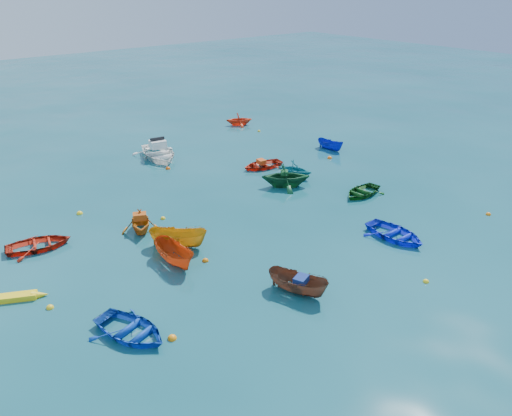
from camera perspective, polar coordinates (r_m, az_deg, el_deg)
ground at (r=27.38m, az=6.67°, el=-4.19°), size 160.00×160.00×0.00m
dinghy_blue_sw at (r=21.59m, az=-14.06°, el=-13.90°), size 3.41×4.04×0.71m
sampan_brown_mid at (r=23.45m, az=4.77°, el=-9.61°), size 2.11×3.20×1.16m
dinghy_blue_se at (r=28.94m, az=15.54°, el=-3.31°), size 2.61×3.60×0.74m
dinghy_orange_w at (r=29.44m, az=-12.98°, el=-2.49°), size 3.17×3.34×1.38m
sampan_yellow_mid at (r=27.34m, az=-8.82°, el=-4.39°), size 3.06×3.17×1.24m
dinghy_green_e at (r=34.08m, az=11.98°, el=1.51°), size 3.35×2.56×0.65m
dinghy_cyan_se at (r=36.41m, az=4.39°, el=3.56°), size 3.07×3.26×1.37m
dinghy_red_nw at (r=29.29m, az=-23.51°, el=-4.23°), size 3.79×3.10×0.69m
sampan_orange_n at (r=25.87m, az=-9.19°, el=-6.25°), size 1.19×3.13×1.21m
dinghy_green_n at (r=34.71m, az=3.38°, el=2.49°), size 4.33×4.23×1.73m
dinghy_red_ne at (r=38.13m, az=0.73°, el=4.65°), size 3.49×2.72×0.66m
sampan_blue_far at (r=42.70m, az=8.46°, el=6.65°), size 1.21×2.60×0.97m
dinghy_orange_far at (r=49.45m, az=-1.94°, el=9.46°), size 3.22×3.08×1.32m
kayak_yellow at (r=25.51m, az=-26.89°, el=-9.47°), size 3.42×2.07×0.35m
motorboat_white at (r=40.93m, az=-11.04°, el=5.64°), size 4.37×5.47×1.61m
tarp_blue_a at (r=22.98m, az=5.18°, el=-8.18°), size 0.84×0.74×0.34m
tarp_orange_a at (r=29.10m, az=-13.15°, el=-0.93°), size 0.92×0.83×0.36m
tarp_green_b at (r=34.32m, az=3.26°, el=4.04°), size 0.72×0.75×0.29m
tarp_orange_b at (r=37.91m, az=0.60°, el=5.33°), size 0.61×0.75×0.33m
buoy_or_a at (r=21.07m, az=-9.56°, el=-14.53°), size 0.37×0.37×0.37m
buoy_ye_a at (r=25.43m, az=18.84°, el=-8.01°), size 0.30×0.30×0.30m
buoy_or_b at (r=33.67m, az=25.01°, el=-0.71°), size 0.31×0.31×0.31m
buoy_ye_b at (r=24.18m, az=-22.47°, el=-10.53°), size 0.33×0.33×0.33m
buoy_or_c at (r=25.85m, az=-5.80°, el=-6.06°), size 0.33×0.33×0.33m
buoy_ye_c at (r=30.53m, az=-10.59°, el=-1.22°), size 0.30×0.30×0.30m
buoy_or_d at (r=40.54m, az=8.41°, el=5.64°), size 0.38×0.38×0.38m
buoy_ye_d at (r=32.49m, az=-19.50°, el=-0.64°), size 0.37×0.37×0.37m
buoy_or_e at (r=38.41m, az=-10.03°, el=4.42°), size 0.37×0.37×0.37m
buoy_ye_e at (r=47.30m, az=0.36°, el=8.74°), size 0.29×0.29×0.29m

